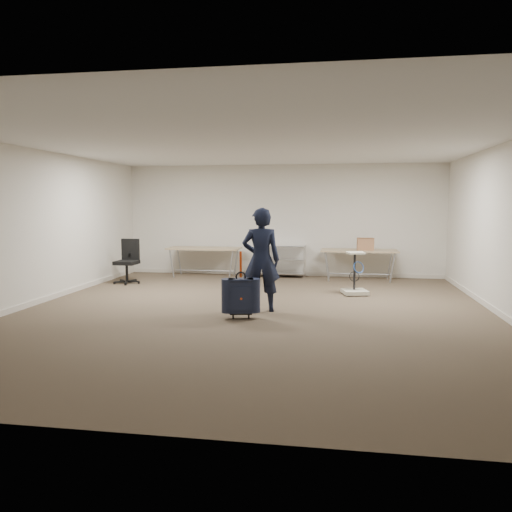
# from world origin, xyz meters

# --- Properties ---
(ground) EXTENTS (9.00, 9.00, 0.00)m
(ground) POSITION_xyz_m (0.00, 0.00, 0.00)
(ground) COLOR #413327
(ground) RESTS_ON ground
(room_shell) EXTENTS (8.00, 9.00, 9.00)m
(room_shell) POSITION_xyz_m (0.00, 1.38, 0.05)
(room_shell) COLOR silver
(room_shell) RESTS_ON ground
(folding_table_left) EXTENTS (1.80, 0.75, 0.73)m
(folding_table_left) POSITION_xyz_m (-1.90, 3.95, 0.68)
(folding_table_left) COLOR #A38263
(folding_table_left) RESTS_ON ground
(folding_table_right) EXTENTS (1.80, 0.75, 0.73)m
(folding_table_right) POSITION_xyz_m (1.90, 3.95, 0.68)
(folding_table_right) COLOR #A38263
(folding_table_right) RESTS_ON ground
(wire_shelf) EXTENTS (1.22, 0.47, 0.80)m
(wire_shelf) POSITION_xyz_m (0.00, 4.20, 0.44)
(wire_shelf) COLOR silver
(wire_shelf) RESTS_ON ground
(person) EXTENTS (0.70, 0.52, 1.76)m
(person) POSITION_xyz_m (0.11, 0.18, 0.88)
(person) COLOR black
(person) RESTS_ON ground
(suitcase) EXTENTS (0.43, 0.31, 1.08)m
(suitcase) POSITION_xyz_m (-0.12, -0.44, 0.37)
(suitcase) COLOR black
(suitcase) RESTS_ON ground
(office_chair) EXTENTS (0.61, 0.61, 1.01)m
(office_chair) POSITION_xyz_m (-3.38, 2.67, 0.31)
(office_chair) COLOR black
(office_chair) RESTS_ON ground
(equipment_cart) EXTENTS (0.57, 0.57, 0.86)m
(equipment_cart) POSITION_xyz_m (1.74, 2.00, 0.23)
(equipment_cart) COLOR silver
(equipment_cart) RESTS_ON ground
(cardboard_box) EXTENTS (0.39, 0.30, 0.29)m
(cardboard_box) POSITION_xyz_m (2.04, 3.92, 0.87)
(cardboard_box) COLOR #9E844A
(cardboard_box) RESTS_ON folding_table_right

